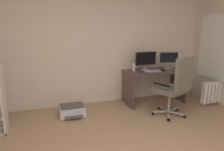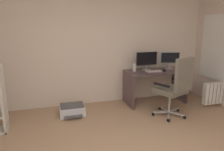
% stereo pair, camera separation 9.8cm
% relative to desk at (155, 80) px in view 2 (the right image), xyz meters
% --- Properties ---
extents(wall_back, '(5.44, 0.10, 2.75)m').
position_rel_desk_xyz_m(wall_back, '(-1.43, 0.43, 0.85)').
color(wall_back, beige).
rests_on(wall_back, ground).
extents(desk, '(1.31, 0.64, 0.73)m').
position_rel_desk_xyz_m(desk, '(0.00, 0.00, 0.00)').
color(desk, '#523F44').
rests_on(desk, ground).
extents(monitor_main, '(0.50, 0.18, 0.40)m').
position_rel_desk_xyz_m(monitor_main, '(-0.17, 0.12, 0.44)').
color(monitor_main, '#B2B5B7').
rests_on(monitor_main, desk).
extents(monitor_secondary, '(0.44, 0.18, 0.38)m').
position_rel_desk_xyz_m(monitor_secondary, '(0.41, 0.12, 0.43)').
color(monitor_secondary, '#B2B5B7').
rests_on(monitor_secondary, desk).
extents(keyboard, '(0.34, 0.14, 0.02)m').
position_rel_desk_xyz_m(keyboard, '(-0.10, -0.08, 0.21)').
color(keyboard, silver).
rests_on(keyboard, desk).
extents(computer_mouse, '(0.07, 0.11, 0.03)m').
position_rel_desk_xyz_m(computer_mouse, '(0.13, -0.10, 0.22)').
color(computer_mouse, black).
rests_on(computer_mouse, desk).
extents(desktop_speaker, '(0.07, 0.07, 0.17)m').
position_rel_desk_xyz_m(desktop_speaker, '(-0.47, 0.08, 0.29)').
color(desktop_speaker, silver).
rests_on(desktop_speaker, desk).
extents(office_chair, '(0.66, 0.69, 1.14)m').
position_rel_desk_xyz_m(office_chair, '(-0.05, -0.83, 0.09)').
color(office_chair, '#B7BABC').
rests_on(office_chair, ground).
extents(printer, '(0.47, 0.44, 0.20)m').
position_rel_desk_xyz_m(printer, '(-1.86, -0.17, -0.43)').
color(printer, silver).
rests_on(printer, ground).
extents(radiator, '(0.72, 0.10, 0.46)m').
position_rel_desk_xyz_m(radiator, '(1.19, -0.59, -0.24)').
color(radiator, white).
rests_on(radiator, ground).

